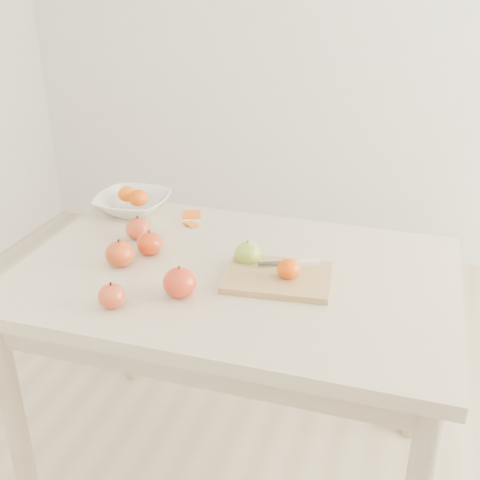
# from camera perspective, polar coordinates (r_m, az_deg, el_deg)

# --- Properties ---
(ground) EXTENTS (3.50, 3.50, 0.00)m
(ground) POSITION_cam_1_polar(r_m,az_deg,el_deg) (2.13, -0.42, -20.91)
(ground) COLOR #C6B293
(ground) RESTS_ON ground
(table) EXTENTS (1.20, 0.80, 0.75)m
(table) POSITION_cam_1_polar(r_m,az_deg,el_deg) (1.71, -0.49, -5.79)
(table) COLOR beige
(table) RESTS_ON ground
(cutting_board) EXTENTS (0.30, 0.23, 0.02)m
(cutting_board) POSITION_cam_1_polar(r_m,az_deg,el_deg) (1.61, 3.62, -3.56)
(cutting_board) COLOR tan
(cutting_board) RESTS_ON table
(board_tangerine) EXTENTS (0.06, 0.06, 0.05)m
(board_tangerine) POSITION_cam_1_polar(r_m,az_deg,el_deg) (1.58, 4.63, -2.73)
(board_tangerine) COLOR #E45C08
(board_tangerine) RESTS_ON cutting_board
(fruit_bowl) EXTENTS (0.24, 0.24, 0.06)m
(fruit_bowl) POSITION_cam_1_polar(r_m,az_deg,el_deg) (2.06, -10.13, 3.43)
(fruit_bowl) COLOR white
(fruit_bowl) RESTS_ON table
(bowl_tangerine_near) EXTENTS (0.06, 0.06, 0.05)m
(bowl_tangerine_near) POSITION_cam_1_polar(r_m,az_deg,el_deg) (2.07, -10.69, 4.32)
(bowl_tangerine_near) COLOR #D76407
(bowl_tangerine_near) RESTS_ON fruit_bowl
(bowl_tangerine_far) EXTENTS (0.06, 0.06, 0.06)m
(bowl_tangerine_far) POSITION_cam_1_polar(r_m,az_deg,el_deg) (2.02, -9.62, 3.95)
(bowl_tangerine_far) COLOR #E05E07
(bowl_tangerine_far) RESTS_ON fruit_bowl
(orange_peel_a) EXTENTS (0.07, 0.06, 0.01)m
(orange_peel_a) POSITION_cam_1_polar(r_m,az_deg,el_deg) (2.01, -4.61, 2.31)
(orange_peel_a) COLOR #E0560F
(orange_peel_a) RESTS_ON table
(orange_peel_b) EXTENTS (0.06, 0.05, 0.01)m
(orange_peel_b) POSITION_cam_1_polar(r_m,az_deg,el_deg) (1.94, -4.68, 1.46)
(orange_peel_b) COLOR orange
(orange_peel_b) RESTS_ON table
(paring_knife) EXTENTS (0.16, 0.08, 0.01)m
(paring_knife) POSITION_cam_1_polar(r_m,az_deg,el_deg) (1.66, 5.78, -2.16)
(paring_knife) COLOR white
(paring_knife) RESTS_ON cutting_board
(apple_green) EXTENTS (0.08, 0.08, 0.07)m
(apple_green) POSITION_cam_1_polar(r_m,az_deg,el_deg) (1.68, 0.76, -1.30)
(apple_green) COLOR #5F9120
(apple_green) RESTS_ON table
(apple_red_b) EXTENTS (0.08, 0.08, 0.07)m
(apple_red_b) POSITION_cam_1_polar(r_m,az_deg,el_deg) (1.76, -8.56, -0.34)
(apple_red_b) COLOR maroon
(apple_red_b) RESTS_ON table
(apple_red_e) EXTENTS (0.09, 0.09, 0.08)m
(apple_red_e) POSITION_cam_1_polar(r_m,az_deg,el_deg) (1.53, -5.74, -4.02)
(apple_red_e) COLOR #9B0810
(apple_red_e) RESTS_ON table
(apple_red_d) EXTENTS (0.08, 0.08, 0.07)m
(apple_red_d) POSITION_cam_1_polar(r_m,az_deg,el_deg) (1.71, -11.33, -1.29)
(apple_red_d) COLOR #99160A
(apple_red_d) RESTS_ON table
(apple_red_a) EXTENTS (0.08, 0.08, 0.07)m
(apple_red_a) POSITION_cam_1_polar(r_m,az_deg,el_deg) (1.85, -9.63, 1.06)
(apple_red_a) COLOR maroon
(apple_red_a) RESTS_ON table
(apple_red_c) EXTENTS (0.07, 0.07, 0.06)m
(apple_red_c) POSITION_cam_1_polar(r_m,az_deg,el_deg) (1.52, -12.05, -5.22)
(apple_red_c) COLOR #9D1511
(apple_red_c) RESTS_ON table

